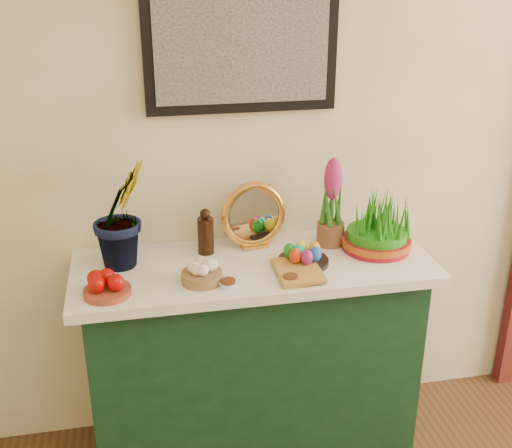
{
  "coord_description": "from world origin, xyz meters",
  "views": [
    {
      "loc": [
        -0.92,
        -0.2,
        2.0
      ],
      "look_at": [
        -0.49,
        1.95,
        1.07
      ],
      "focal_mm": 45.0,
      "sensor_mm": 36.0,
      "label": 1
    }
  ],
  "objects_px": {
    "hyacinth_green": "(120,197)",
    "book": "(276,272)",
    "wheatgrass_sabzeh": "(377,226)",
    "sideboard": "(254,361)",
    "mirror": "(254,216)"
  },
  "relations": [
    {
      "from": "hyacinth_green",
      "to": "mirror",
      "type": "bearing_deg",
      "value": -31.8
    },
    {
      "from": "book",
      "to": "wheatgrass_sabzeh",
      "type": "distance_m",
      "value": 0.48
    },
    {
      "from": "book",
      "to": "wheatgrass_sabzeh",
      "type": "relative_size",
      "value": 0.79
    },
    {
      "from": "hyacinth_green",
      "to": "book",
      "type": "relative_size",
      "value": 2.49
    },
    {
      "from": "hyacinth_green",
      "to": "wheatgrass_sabzeh",
      "type": "xyz_separation_m",
      "value": [
        1.0,
        -0.06,
        -0.18
      ]
    },
    {
      "from": "hyacinth_green",
      "to": "book",
      "type": "xyz_separation_m",
      "value": [
        0.55,
        -0.21,
        -0.26
      ]
    },
    {
      "from": "sideboard",
      "to": "hyacinth_green",
      "type": "height_order",
      "value": "hyacinth_green"
    },
    {
      "from": "mirror",
      "to": "wheatgrass_sabzeh",
      "type": "height_order",
      "value": "mirror"
    },
    {
      "from": "sideboard",
      "to": "book",
      "type": "relative_size",
      "value": 5.86
    },
    {
      "from": "wheatgrass_sabzeh",
      "to": "sideboard",
      "type": "bearing_deg",
      "value": -178.17
    },
    {
      "from": "book",
      "to": "wheatgrass_sabzeh",
      "type": "height_order",
      "value": "wheatgrass_sabzeh"
    },
    {
      "from": "mirror",
      "to": "sideboard",
      "type": "bearing_deg",
      "value": -101.59
    },
    {
      "from": "sideboard",
      "to": "book",
      "type": "bearing_deg",
      "value": -66.41
    },
    {
      "from": "sideboard",
      "to": "hyacinth_green",
      "type": "xyz_separation_m",
      "value": [
        -0.49,
        0.08,
        0.74
      ]
    },
    {
      "from": "mirror",
      "to": "wheatgrass_sabzeh",
      "type": "distance_m",
      "value": 0.5
    }
  ]
}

